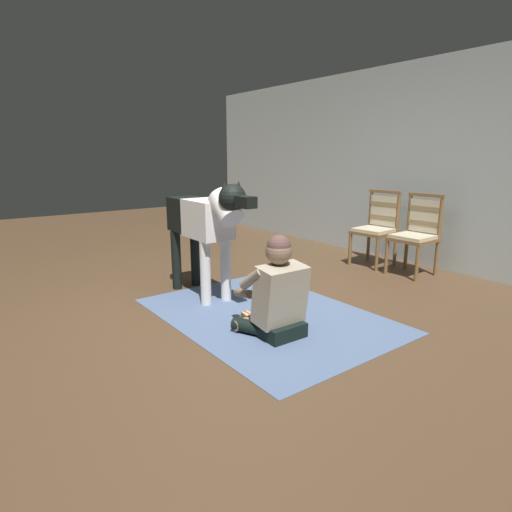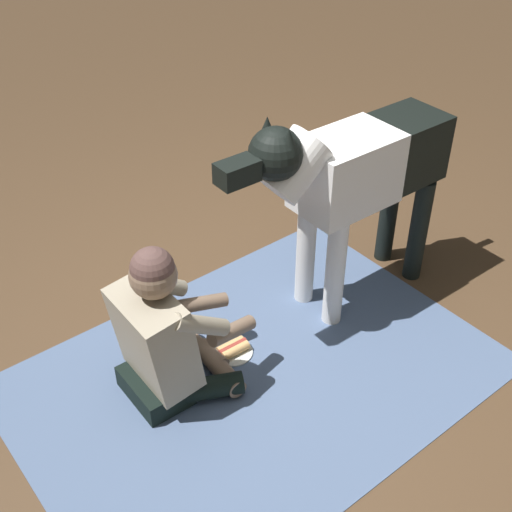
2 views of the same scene
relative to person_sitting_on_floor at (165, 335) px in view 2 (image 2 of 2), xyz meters
name	(u,v)px [view 2 (image 2 of 2)]	position (x,y,z in m)	size (l,w,h in m)	color
ground_plane	(252,315)	(-0.63, -0.16, -0.34)	(15.84, 15.84, 0.00)	#4E3824
area_rug	(256,375)	(-0.37, 0.20, -0.34)	(2.27, 1.62, 0.01)	slate
person_sitting_on_floor	(165,335)	(0.00, 0.00, 0.00)	(0.63, 0.58, 0.83)	black
large_dog	(354,175)	(-1.14, 0.02, 0.44)	(1.54, 0.35, 1.21)	white
hot_dog_on_plate	(233,349)	(-0.38, 0.01, -0.32)	(0.20, 0.20, 0.06)	silver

